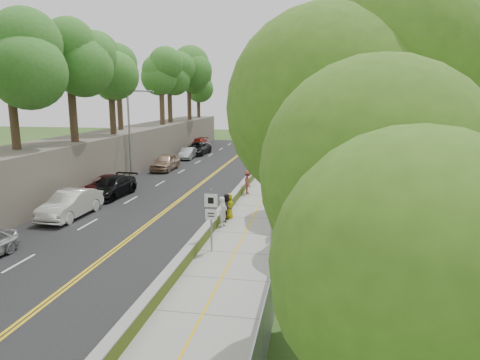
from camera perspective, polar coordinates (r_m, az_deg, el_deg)
The scene contains 25 objects.
ground at distance 24.18m, azimuth -4.52°, elevation -6.89°, with size 140.00×140.00×0.00m, color #33511E.
road at distance 39.60m, azimuth -6.65°, elevation 0.29°, with size 11.20×66.00×0.04m, color black.
sidewalk at distance 38.11m, azimuth 4.88°, elevation -0.10°, with size 4.20×66.00×0.05m, color gray.
jersey_barrier at distance 38.32m, azimuth 1.46°, elevation 0.42°, with size 0.42×66.00×0.60m, color #9ED619.
rock_embankment at distance 42.31m, azimuth -17.30°, elevation 3.28°, with size 5.00×66.00×4.00m, color #595147.
chainlink_fence at distance 37.80m, azimuth 8.08°, elevation 1.24°, with size 0.04×66.00×2.00m, color slate.
trees_embankment at distance 41.82m, azimuth -17.37°, elevation 14.88°, with size 6.40×66.00×13.00m, color #3B7B29, non-canonical shape.
trees_fenceside at distance 37.23m, azimuth 12.01°, elevation 10.24°, with size 7.00×66.00×14.00m, color #4C7F21, non-canonical shape.
streetlight at distance 39.83m, azimuth -14.27°, elevation 6.80°, with size 2.52×0.22×8.00m.
signpost at distance 20.56m, azimuth -3.87°, elevation -4.46°, with size 0.62×0.09×3.10m.
construction_barrel at distance 42.02m, azimuth 7.79°, elevation 1.53°, with size 0.51×0.51×0.85m, color red.
concrete_block at distance 22.71m, azimuth 5.66°, elevation -6.92°, with size 1.23×0.92×0.82m, color gray.
car_1 at distance 28.56m, azimuth -21.67°, elevation -3.00°, with size 1.77×5.06×1.67m, color white.
car_2 at distance 33.94m, azimuth -17.25°, elevation -0.70°, with size 2.43×5.28×1.47m, color #4F0C0D.
car_3 at distance 33.25m, azimuth -16.73°, elevation -0.90°, with size 2.08×5.11×1.48m, color black.
car_4 at distance 43.76m, azimuth -9.92°, elevation 2.36°, with size 1.93×4.79×1.63m, color tan.
car_5 at distance 51.13m, azimuth -6.99°, elevation 3.55°, with size 1.40×4.01×1.32m, color #A2A5A8.
car_6 at distance 54.82m, azimuth -5.76°, elevation 4.22°, with size 2.57×5.57×1.55m, color black.
car_7 at distance 61.03m, azimuth -5.67°, elevation 4.87°, with size 1.97×4.85×1.41m, color maroon.
car_8 at distance 57.23m, azimuth -5.08°, elevation 4.42°, with size 1.59×3.95×1.35m, color silver.
painter_0 at distance 26.34m, azimuth -1.47°, elevation -3.45°, with size 0.76×0.49×1.55m, color gold.
painter_1 at distance 24.67m, azimuth -2.28°, elevation -4.24°, with size 0.64×0.42×1.76m, color silver.
painter_2 at distance 25.81m, azimuth -1.71°, elevation -3.65°, with size 0.80×0.63×1.65m, color black.
painter_3 at distance 32.72m, azimuth 1.08°, elevation -0.24°, with size 1.21×0.70×1.88m, color brown.
person_far at distance 43.57m, azimuth 7.77°, elevation 2.46°, with size 1.00×0.42×1.71m, color black.
Camera 1 is at (5.86, -22.21, 7.55)m, focal length 32.00 mm.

